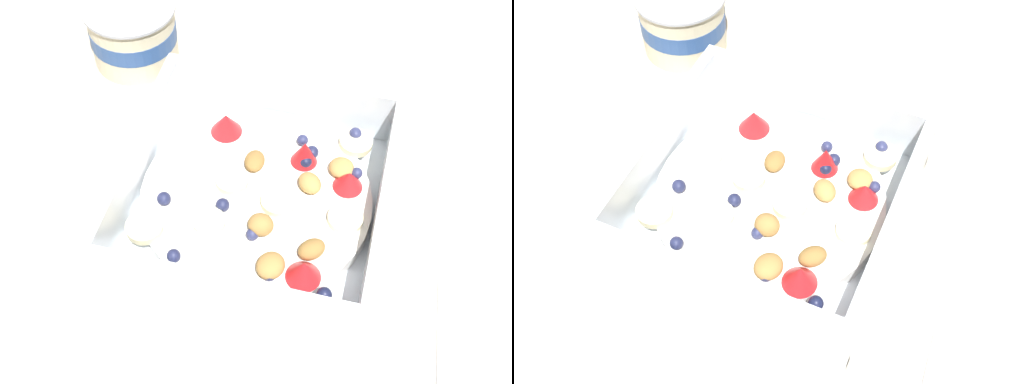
% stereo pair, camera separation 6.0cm
% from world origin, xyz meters
% --- Properties ---
extents(ground_plane, '(2.40, 2.40, 0.00)m').
position_xyz_m(ground_plane, '(0.00, 0.00, 0.00)').
color(ground_plane, beige).
extents(fruit_bowl, '(0.23, 0.23, 0.07)m').
position_xyz_m(fruit_bowl, '(-0.01, -0.01, 0.02)').
color(fruit_bowl, white).
rests_on(fruit_bowl, ground).
extents(spoon, '(0.04, 0.17, 0.01)m').
position_xyz_m(spoon, '(0.16, -0.04, 0.00)').
color(spoon, silver).
rests_on(spoon, ground).
extents(yogurt_cup, '(0.10, 0.10, 0.07)m').
position_xyz_m(yogurt_cup, '(-0.18, 0.16, 0.04)').
color(yogurt_cup, beige).
rests_on(yogurt_cup, ground).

